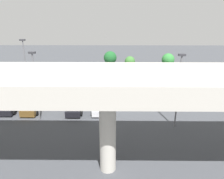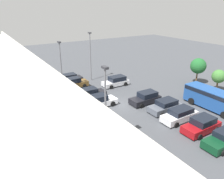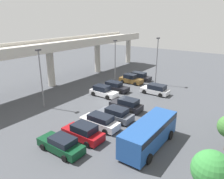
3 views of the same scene
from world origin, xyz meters
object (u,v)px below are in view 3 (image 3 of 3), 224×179
(parked_car_0, at_px, (61,144))
(parked_car_3, at_px, (116,114))
(parked_car_5, at_px, (103,91))
(parked_car_6, at_px, (115,87))
(lamp_post_by_overpass, at_px, (157,58))
(parked_car_8, at_px, (131,79))
(shuttle_bus, at_px, (149,132))
(parked_car_2, at_px, (100,122))
(parked_car_1, at_px, (83,132))
(parked_car_7, at_px, (156,89))
(parked_car_9, at_px, (139,76))
(parked_car_4, at_px, (127,105))
(lamp_post_near_aisle, at_px, (115,58))
(tree_front_left, at_px, (211,170))
(lamp_post_mid_lot, at_px, (41,74))

(parked_car_0, xyz_separation_m, parked_car_3, (8.22, -0.37, 0.03))
(parked_car_5, relative_size, parked_car_6, 0.94)
(parked_car_3, bearing_deg, lamp_post_by_overpass, -81.79)
(parked_car_8, bearing_deg, shuttle_bus, -54.14)
(parked_car_2, distance_m, lamp_post_by_overpass, 19.22)
(parked_car_1, height_order, parked_car_7, parked_car_1)
(parked_car_9, distance_m, lamp_post_by_overpass, 5.74)
(parked_car_3, relative_size, parked_car_6, 0.91)
(parked_car_1, xyz_separation_m, parked_car_7, (16.76, -0.08, -0.00))
(parked_car_0, xyz_separation_m, parked_car_1, (2.74, -0.21, 0.07))
(shuttle_bus, bearing_deg, parked_car_4, 46.32)
(parked_car_2, relative_size, lamp_post_near_aisle, 0.58)
(parked_car_2, xyz_separation_m, parked_car_4, (5.87, 0.15, 0.01))
(parked_car_0, xyz_separation_m, parked_car_5, (13.90, 5.96, 0.06))
(parked_car_2, relative_size, tree_front_left, 1.14)
(parked_car_9, bearing_deg, parked_car_5, -90.88)
(parked_car_5, height_order, parked_car_9, parked_car_5)
(parked_car_8, bearing_deg, parked_car_6, -89.18)
(parked_car_1, height_order, parked_car_5, parked_car_1)
(parked_car_7, xyz_separation_m, lamp_post_near_aisle, (1.20, 8.76, 3.86))
(parked_car_3, height_order, parked_car_8, parked_car_8)
(parked_car_1, relative_size, parked_car_9, 0.99)
(parked_car_2, height_order, parked_car_8, parked_car_8)
(parked_car_6, relative_size, parked_car_7, 1.07)
(parked_car_0, xyz_separation_m, parked_car_4, (11.45, 0.08, 0.06))
(parked_car_4, height_order, parked_car_7, parked_car_4)
(parked_car_9, bearing_deg, lamp_post_mid_lot, -101.68)
(parked_car_8, bearing_deg, parked_car_5, -89.65)
(parked_car_2, xyz_separation_m, lamp_post_mid_lot, (0.06, 9.89, 3.90))
(shuttle_bus, bearing_deg, parked_car_3, 64.75)
(parked_car_5, relative_size, parked_car_9, 1.01)
(parked_car_6, xyz_separation_m, parked_car_9, (8.15, -0.15, -0.01))
(lamp_post_near_aisle, bearing_deg, parked_car_7, -97.79)
(parked_car_0, xyz_separation_m, parked_car_6, (17.00, 5.93, 0.03))
(parked_car_0, bearing_deg, lamp_post_mid_lot, -29.88)
(parked_car_0, xyz_separation_m, parked_car_7, (19.51, -0.29, 0.06))
(parked_car_3, relative_size, parked_car_5, 0.97)
(parked_car_6, bearing_deg, parked_car_5, -90.48)
(parked_car_4, xyz_separation_m, lamp_post_by_overpass, (12.79, 1.86, 4.13))
(lamp_post_mid_lot, height_order, lamp_post_by_overpass, lamp_post_by_overpass)
(parked_car_1, xyz_separation_m, shuttle_bus, (2.75, -5.95, 0.73))
(parked_car_1, height_order, parked_car_3, parked_car_1)
(lamp_post_by_overpass, bearing_deg, parked_car_7, -154.74)
(lamp_post_near_aisle, height_order, tree_front_left, lamp_post_near_aisle)
(parked_car_8, distance_m, lamp_post_mid_lot, 17.55)
(parked_car_4, bearing_deg, parked_car_7, -92.67)
(parked_car_6, bearing_deg, lamp_post_by_overpass, 61.15)
(parked_car_1, relative_size, parked_car_2, 0.96)
(parked_car_8, xyz_separation_m, lamp_post_by_overpass, (1.91, -4.07, 4.13))
(parked_car_6, xyz_separation_m, lamp_post_by_overpass, (7.25, -3.99, 4.16))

